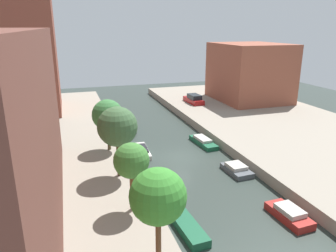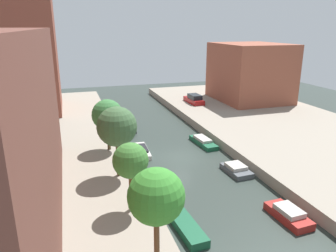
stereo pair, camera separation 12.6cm
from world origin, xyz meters
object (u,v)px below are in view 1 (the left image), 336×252
Objects in this scene: apartment_tower_far at (15,42)px; moored_boat_left_1 at (187,226)px; moored_boat_left_5 at (116,112)px; moored_boat_right_2 at (237,169)px; street_tree_3 at (108,115)px; moored_boat_left_3 at (140,151)px; moored_boat_left_4 at (129,127)px; moored_boat_right_1 at (289,214)px; low_block_right at (249,72)px; moored_boat_right_3 at (203,142)px; parked_car at (194,99)px; moored_boat_left_2 at (159,180)px; street_tree_1 at (131,161)px; street_tree_0 at (158,197)px; street_tree_2 at (117,127)px.

moored_boat_left_1 is (12.47, -31.76, -10.24)m from apartment_tower_far.
moored_boat_right_2 is at bearing -72.69° from moored_boat_left_5.
street_tree_3 is 1.16× the size of moored_boat_left_3.
moored_boat_left_4 is 1.19× the size of moored_boat_right_1.
low_block_right is 21.11m from moored_boat_right_3.
moored_boat_right_1 reaches higher than moored_boat_right_2.
parked_car is at bearing 52.02° from moored_boat_left_3.
moored_boat_left_2 is at bearing 179.29° from moored_boat_right_2.
low_block_right is 36.50m from street_tree_1.
street_tree_0 is 26.96m from moored_boat_left_4.
moored_boat_left_4 is (-20.98, -6.76, -5.13)m from low_block_right.
moored_boat_left_2 is 10.27m from moored_boat_right_1.
moored_boat_left_2 reaches higher than moored_boat_right_3.
low_block_right is 22.63m from moored_boat_left_4.
moored_boat_right_3 is (10.36, 0.96, -4.13)m from street_tree_3.
moored_boat_left_3 is at bearing 89.68° from moored_boat_left_1.
moored_boat_left_4 is at bearing 82.14° from street_tree_0.
street_tree_1 reaches higher than moored_boat_left_1.
street_tree_2 reaches higher than moored_boat_right_1.
apartment_tower_far is 28.35m from moored_boat_right_3.
moored_boat_right_1 is 0.76× the size of moored_boat_right_3.
street_tree_0 is 1.21× the size of parked_car.
street_tree_0 is 1.30× the size of moored_boat_left_3.
apartment_tower_far is 3.36× the size of street_tree_2.
apartment_tower_far is 26.84m from street_tree_2.
moored_boat_right_1 is (6.93, -14.56, 0.08)m from moored_boat_left_3.
moored_boat_left_3 is 1.02× the size of moored_boat_left_4.
street_tree_3 is 1.56× the size of moored_boat_right_2.
moored_boat_left_1 is at bearing -90.32° from moored_boat_left_3.
low_block_right is at bearing 53.31° from street_tree_0.
street_tree_1 is at bearing -132.41° from low_block_right.
low_block_right reaches higher than moored_boat_right_2.
apartment_tower_far reaches higher than street_tree_2.
street_tree_3 is 1.08× the size of moored_boat_right_3.
parked_car is at bearing 77.51° from moored_boat_right_2.
moored_boat_left_5 is at bearing 179.06° from parked_car.
apartment_tower_far is 34.50m from low_block_right.
street_tree_0 is 34.08m from moored_boat_left_5.
moored_boat_left_2 is at bearing 56.42° from street_tree_1.
moored_boat_right_3 is (7.18, 7.45, -0.01)m from moored_boat_left_2.
street_tree_0 reaches higher than moored_boat_left_3.
street_tree_1 is 5.34m from street_tree_2.
parked_car reaches higher than moored_boat_left_1.
moored_boat_left_5 is at bearing 89.86° from moored_boat_left_3.
street_tree_3 is 17.81m from moored_boat_right_1.
moored_boat_left_2 reaches higher than moored_boat_left_1.
low_block_right reaches higher than street_tree_1.
apartment_tower_far is 4.41× the size of moored_boat_left_1.
street_tree_1 is 16.55m from moored_boat_right_3.
moored_boat_left_1 is 0.94× the size of moored_boat_right_3.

